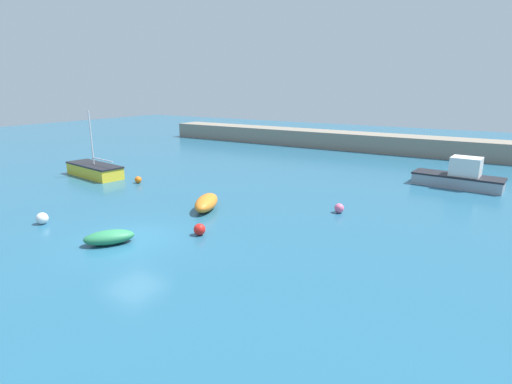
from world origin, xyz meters
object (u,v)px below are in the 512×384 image
at_px(dinghy_near_pier, 109,237).
at_px(mooring_buoy_white, 42,218).
at_px(mooring_buoy_red, 200,229).
at_px(mooring_buoy_orange, 138,180).
at_px(sailboat_short_mast, 95,170).
at_px(rowboat_blue_near, 206,203).
at_px(motorboat_with_cabin, 460,177).
at_px(mooring_buoy_pink, 339,208).

relative_size(dinghy_near_pier, mooring_buoy_white, 3.93).
distance_m(mooring_buoy_white, mooring_buoy_red, 8.39).
relative_size(mooring_buoy_red, mooring_buoy_orange, 1.14).
bearing_deg(sailboat_short_mast, rowboat_blue_near, 178.27).
bearing_deg(mooring_buoy_red, sailboat_short_mast, 159.79).
xyz_separation_m(mooring_buoy_white, mooring_buoy_orange, (-2.67, 8.78, -0.05)).
distance_m(rowboat_blue_near, dinghy_near_pier, 6.31).
bearing_deg(motorboat_with_cabin, dinghy_near_pier, 63.38).
height_order(sailboat_short_mast, mooring_buoy_red, sailboat_short_mast).
bearing_deg(mooring_buoy_orange, rowboat_blue_near, -16.54).
bearing_deg(mooring_buoy_red, rowboat_blue_near, 124.00).
distance_m(mooring_buoy_red, mooring_buoy_orange, 11.99).
relative_size(mooring_buoy_white, mooring_buoy_orange, 1.21).
xyz_separation_m(dinghy_near_pier, mooring_buoy_orange, (-7.78, 8.75, -0.06)).
relative_size(motorboat_with_cabin, mooring_buoy_red, 10.58).
bearing_deg(mooring_buoy_red, mooring_buoy_orange, 151.17).
bearing_deg(rowboat_blue_near, mooring_buoy_white, -65.59).
distance_m(sailboat_short_mast, mooring_buoy_red, 16.05).
xyz_separation_m(rowboat_blue_near, mooring_buoy_pink, (6.63, 3.42, -0.15)).
relative_size(sailboat_short_mast, mooring_buoy_orange, 11.54).
height_order(mooring_buoy_pink, mooring_buoy_red, mooring_buoy_red).
distance_m(mooring_buoy_white, mooring_buoy_orange, 9.18).
height_order(dinghy_near_pier, mooring_buoy_pink, dinghy_near_pier).
distance_m(dinghy_near_pier, mooring_buoy_pink, 12.03).
bearing_deg(mooring_buoy_pink, mooring_buoy_red, -123.01).
distance_m(rowboat_blue_near, mooring_buoy_red, 4.02).
relative_size(sailboat_short_mast, rowboat_blue_near, 1.85).
height_order(mooring_buoy_white, mooring_buoy_orange, mooring_buoy_white).
bearing_deg(motorboat_with_cabin, rowboat_blue_near, 53.96).
distance_m(rowboat_blue_near, mooring_buoy_pink, 7.46).
bearing_deg(sailboat_short_mast, dinghy_near_pier, 153.49).
xyz_separation_m(sailboat_short_mast, dinghy_near_pier, (12.33, -8.51, -0.20)).
xyz_separation_m(motorboat_with_cabin, mooring_buoy_white, (-17.24, -19.69, -0.44)).
xyz_separation_m(rowboat_blue_near, motorboat_with_cabin, (11.64, 13.36, 0.32)).
relative_size(rowboat_blue_near, mooring_buoy_orange, 6.23).
xyz_separation_m(rowboat_blue_near, mooring_buoy_orange, (-8.26, 2.45, -0.17)).
relative_size(dinghy_near_pier, mooring_buoy_orange, 4.76).
bearing_deg(sailboat_short_mast, motorboat_with_cabin, -147.42).
relative_size(sailboat_short_mast, motorboat_with_cabin, 0.96).
distance_m(sailboat_short_mast, dinghy_near_pier, 14.98).
bearing_deg(sailboat_short_mast, mooring_buoy_orange, -168.91).
height_order(motorboat_with_cabin, mooring_buoy_orange, motorboat_with_cabin).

